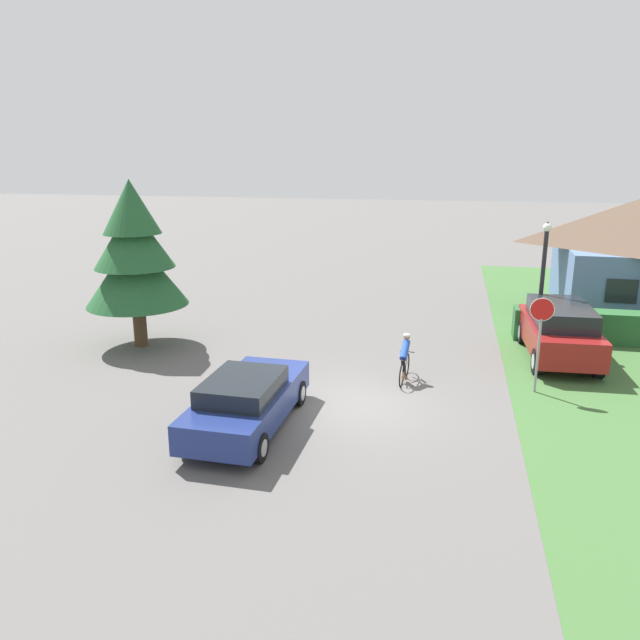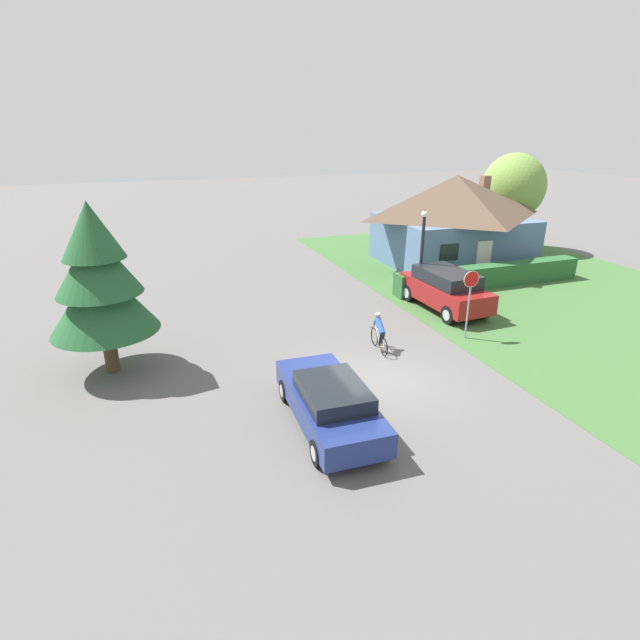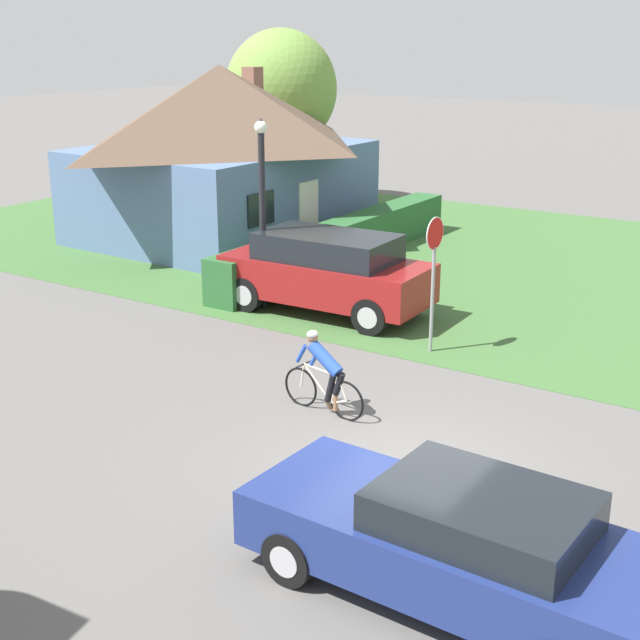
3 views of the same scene
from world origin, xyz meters
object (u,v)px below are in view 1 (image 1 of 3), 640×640
cyclist (405,359)px  street_lamp (543,275)px  parked_suv_right (559,331)px  conifer_tall_near (134,253)px  stop_sign (540,328)px  sedan_left_lane (247,401)px

cyclist → street_lamp: bearing=-38.6°
parked_suv_right → street_lamp: bearing=16.5°
cyclist → parked_suv_right: parked_suv_right is taller
cyclist → conifer_tall_near: 9.74m
cyclist → street_lamp: 6.42m
stop_sign → conifer_tall_near: 13.12m
street_lamp → cyclist: bearing=-133.9°
street_lamp → sedan_left_lane: bearing=-132.5°
parked_suv_right → stop_sign: size_ratio=1.74×
conifer_tall_near → street_lamp: bearing=12.0°
cyclist → parked_suv_right: bearing=-52.2°
cyclist → sedan_left_lane: bearing=144.3°
cyclist → conifer_tall_near: size_ratio=0.29×
parked_suv_right → street_lamp: 2.15m
cyclist → stop_sign: (3.68, -0.15, 1.22)m
stop_sign → street_lamp: (0.58, 4.58, 0.61)m
stop_sign → street_lamp: bearing=-94.7°
stop_sign → sedan_left_lane: bearing=31.0°
sedan_left_lane → street_lamp: 11.65m
cyclist → conifer_tall_near: (-9.26, 1.56, 2.60)m
conifer_tall_near → sedan_left_lane: bearing=-44.4°
cyclist → parked_suv_right: 5.63m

